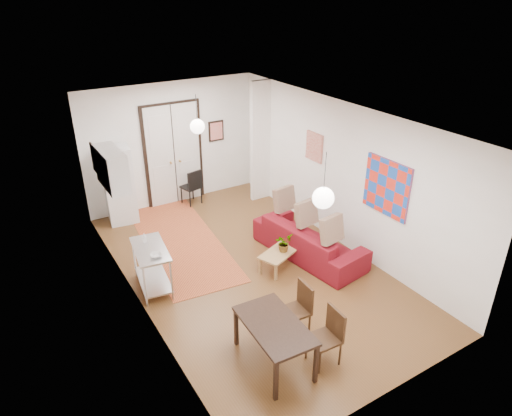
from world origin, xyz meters
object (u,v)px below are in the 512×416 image
coffee_table (279,254)px  dining_chair_far (321,331)px  fridge (119,185)px  dining_table (274,329)px  dining_chair_near (291,304)px  sofa (309,240)px  kitchen_counter (152,263)px  black_side_chair (189,183)px

coffee_table → dining_chair_far: 2.36m
coffee_table → fridge: fridge is taller
dining_table → dining_chair_near: dining_chair_near is taller
dining_chair_near → dining_chair_far: 0.70m
dining_table → sofa: bearing=43.1°
kitchen_counter → black_side_chair: (2.00, 2.90, 0.02)m
sofa → dining_chair_near: dining_chair_near is taller
dining_chair_near → black_side_chair: (0.58, 5.06, 0.03)m
kitchen_counter → dining_table: (0.82, -2.60, 0.11)m
fridge → dining_chair_far: fridge is taller
sofa → dining_chair_near: bearing=127.5°
sofa → coffee_table: bearing=87.9°
fridge → black_side_chair: (1.69, 0.08, -0.35)m
dining_chair_far → dining_table: bearing=-110.7°
fridge → dining_chair_near: 5.12m
kitchen_counter → dining_chair_far: dining_chair_far is taller
kitchen_counter → dining_table: size_ratio=0.87×
sofa → kitchen_counter: (-2.98, 0.57, 0.15)m
kitchen_counter → dining_chair_far: bearing=-55.6°
coffee_table → dining_chair_near: (-0.80, -1.51, 0.18)m
kitchen_counter → black_side_chair: size_ratio=1.25×
coffee_table → dining_chair_far: dining_chair_far is taller
kitchen_counter → dining_chair_far: 3.20m
sofa → dining_chair_near: 2.23m
kitchen_counter → sofa: bearing=-2.9°
dining_chair_near → kitchen_counter: bearing=-143.4°
coffee_table → kitchen_counter: kitchen_counter is taller
dining_chair_near → black_side_chair: bearing=176.8°
fridge → dining_chair_near: (1.11, -4.98, -0.38)m
sofa → dining_chair_far: (-1.56, -2.29, 0.14)m
sofa → black_side_chair: bearing=7.8°
sofa → fridge: (-2.67, 3.39, 0.52)m
dining_table → black_side_chair: black_side_chair is taller
dining_chair_far → fridge: bearing=-165.7°
sofa → fridge: 4.35m
fridge → dining_table: size_ratio=1.36×
dining_table → black_side_chair: size_ratio=1.44×
fridge → black_side_chair: fridge is taller
fridge → dining_table: fridge is taller
dining_table → black_side_chair: (1.18, 5.49, -0.09)m
dining_table → dining_chair_near: bearing=35.8°
sofa → dining_chair_far: size_ratio=2.78×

